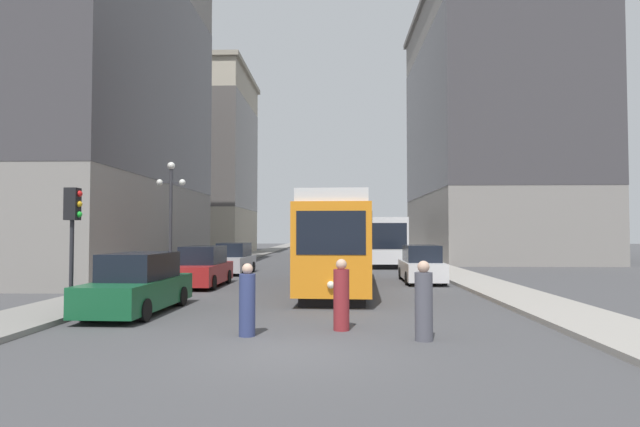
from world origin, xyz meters
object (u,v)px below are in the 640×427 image
object	(u,v)px
streetcar	(339,240)
pedestrian_crossing_near	(247,302)
pedestrian_on_sidewalk	(341,297)
lamp_post_left_near	(171,203)
parked_car_left_mid	(139,285)
traffic_light_near_left	(73,216)
pedestrian_crossing_far	(424,303)
parked_car_right_far	(421,265)
transit_bus	(381,239)
parked_car_left_near	(203,268)
parked_car_left_far	(234,259)

from	to	relation	value
streetcar	pedestrian_crossing_near	world-z (taller)	streetcar
pedestrian_on_sidewalk	lamp_post_left_near	distance (m)	14.38
parked_car_left_mid	lamp_post_left_near	xyz separation A→B (m)	(-1.90, 8.84, 3.03)
pedestrian_on_sidewalk	traffic_light_near_left	size ratio (longest dim) A/B	0.49
streetcar	pedestrian_crossing_far	size ratio (longest dim) A/B	6.79
parked_car_right_far	transit_bus	bearing A→B (deg)	-85.56
pedestrian_on_sidewalk	parked_car_right_far	bearing A→B (deg)	-68.77
lamp_post_left_near	pedestrian_crossing_near	bearing A→B (deg)	-64.55
streetcar	pedestrian_on_sidewalk	distance (m)	9.42
pedestrian_crossing_far	lamp_post_left_near	world-z (taller)	lamp_post_left_near
parked_car_left_near	pedestrian_on_sidewalk	world-z (taller)	parked_car_left_near
parked_car_left_mid	pedestrian_crossing_near	bearing A→B (deg)	-39.16
parked_car_left_far	pedestrian_on_sidewalk	size ratio (longest dim) A/B	2.47
pedestrian_crossing_far	pedestrian_on_sidewalk	xyz separation A→B (m)	(-1.86, 1.17, -0.01)
streetcar	parked_car_right_far	xyz separation A→B (m)	(4.06, 3.14, -1.26)
pedestrian_crossing_far	traffic_light_near_left	bearing A→B (deg)	-98.09
streetcar	parked_car_left_near	world-z (taller)	streetcar
parked_car_right_far	pedestrian_crossing_near	distance (m)	14.68
transit_bus	lamp_post_left_near	xyz separation A→B (m)	(-11.40, -15.17, 1.93)
parked_car_left_mid	parked_car_left_far	bearing A→B (deg)	91.90
transit_bus	pedestrian_crossing_far	bearing A→B (deg)	-93.35
parked_car_right_far	pedestrian_on_sidewalk	xyz separation A→B (m)	(-4.07, -12.47, -0.01)
parked_car_left_mid	lamp_post_left_near	size ratio (longest dim) A/B	0.88
pedestrian_crossing_near	traffic_light_near_left	xyz separation A→B (m)	(-5.63, 2.67, 2.13)
parked_car_left_mid	parked_car_right_far	distance (m)	14.20
parked_car_left_mid	transit_bus	bearing A→B (deg)	70.33
parked_car_left_far	traffic_light_near_left	xyz separation A→B (m)	(-1.68, -15.51, 2.09)
parked_car_left_near	pedestrian_crossing_far	distance (m)	13.99
pedestrian_crossing_far	lamp_post_left_near	bearing A→B (deg)	-132.52
transit_bus	parked_car_right_far	bearing A→B (deg)	-87.31
parked_car_right_far	pedestrian_crossing_near	xyz separation A→B (m)	(-6.31, -13.26, -0.04)
transit_bus	parked_car_left_far	size ratio (longest dim) A/B	2.74
parked_car_left_mid	parked_car_right_far	xyz separation A→B (m)	(10.25, 9.82, -0.00)
transit_bus	parked_car_left_mid	world-z (taller)	transit_bus
lamp_post_left_near	parked_car_right_far	bearing A→B (deg)	4.59
pedestrian_crossing_near	parked_car_left_near	bearing A→B (deg)	19.32
transit_bus	parked_car_left_mid	size ratio (longest dim) A/B	2.40
parked_car_left_near	traffic_light_near_left	size ratio (longest dim) A/B	1.31
streetcar	lamp_post_left_near	world-z (taller)	lamp_post_left_near
pedestrian_on_sidewalk	traffic_light_near_left	world-z (taller)	traffic_light_near_left
transit_bus	parked_car_right_far	distance (m)	14.26
parked_car_left_near	parked_car_right_far	bearing A→B (deg)	12.78
transit_bus	parked_car_left_far	world-z (taller)	transit_bus
parked_car_left_near	parked_car_left_mid	xyz separation A→B (m)	(0.00, -7.62, 0.00)
parked_car_left_near	parked_car_left_mid	distance (m)	7.62
pedestrian_crossing_far	lamp_post_left_near	xyz separation A→B (m)	(-9.94, 12.66, 3.04)
traffic_light_near_left	lamp_post_left_near	world-z (taller)	lamp_post_left_near
parked_car_left_near	pedestrian_crossing_near	bearing A→B (deg)	-69.69
pedestrian_on_sidewalk	parked_car_left_near	bearing A→B (deg)	-19.65
parked_car_left_far	lamp_post_left_near	size ratio (longest dim) A/B	0.77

